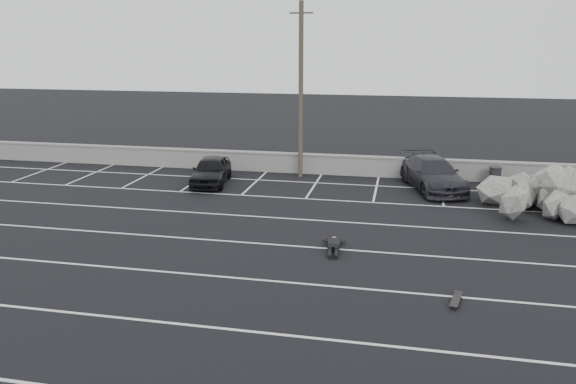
% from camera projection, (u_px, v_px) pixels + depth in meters
% --- Properties ---
extents(ground, '(120.00, 120.00, 0.00)m').
position_uv_depth(ground, '(221.00, 277.00, 16.82)').
color(ground, black).
rests_on(ground, ground).
extents(seawall, '(50.00, 0.45, 1.06)m').
position_uv_depth(seawall, '(304.00, 163.00, 29.91)').
color(seawall, gray).
rests_on(seawall, ground).
extents(stall_lines, '(36.00, 20.05, 0.01)m').
position_uv_depth(stall_lines, '(256.00, 230.00, 21.00)').
color(stall_lines, silver).
rests_on(stall_lines, ground).
extents(car_left, '(2.16, 4.18, 1.36)m').
position_uv_depth(car_left, '(211.00, 170.00, 27.61)').
color(car_left, black).
rests_on(car_left, ground).
extents(car_right, '(3.48, 5.49, 1.48)m').
position_uv_depth(car_right, '(433.00, 174.00, 26.60)').
color(car_right, '#26252B').
rests_on(car_right, ground).
extents(utility_pole, '(1.17, 0.23, 8.74)m').
position_uv_depth(utility_pole, '(301.00, 91.00, 28.15)').
color(utility_pole, '#4C4238').
rests_on(utility_pole, ground).
extents(trash_bin, '(0.75, 0.75, 0.95)m').
position_uv_depth(trash_bin, '(495.00, 176.00, 27.24)').
color(trash_bin, '#252427').
rests_on(trash_bin, ground).
extents(riprap_pile, '(6.07, 5.20, 1.61)m').
position_uv_depth(riprap_pile, '(565.00, 196.00, 23.08)').
color(riprap_pile, gray).
rests_on(riprap_pile, ground).
extents(person, '(1.27, 2.36, 0.44)m').
position_uv_depth(person, '(334.00, 241.00, 19.18)').
color(person, black).
rests_on(person, ground).
extents(skateboard, '(0.40, 0.87, 0.10)m').
position_uv_depth(skateboard, '(456.00, 300.00, 15.10)').
color(skateboard, black).
rests_on(skateboard, ground).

